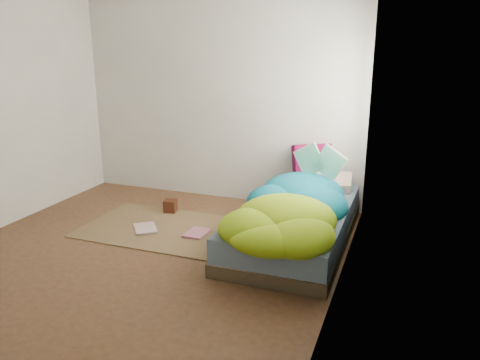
% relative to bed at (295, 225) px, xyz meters
% --- Properties ---
extents(ground, '(3.50, 3.50, 0.00)m').
position_rel_bed_xyz_m(ground, '(-1.22, -0.72, -0.17)').
color(ground, '#492D1C').
rests_on(ground, ground).
extents(room_walls, '(3.54, 3.54, 2.62)m').
position_rel_bed_xyz_m(room_walls, '(-1.21, -0.71, 1.46)').
color(room_walls, silver).
rests_on(room_walls, ground).
extents(bed, '(1.00, 2.00, 0.34)m').
position_rel_bed_xyz_m(bed, '(0.00, 0.00, 0.00)').
color(bed, '#352A1C').
rests_on(bed, ground).
extents(duvet, '(0.96, 1.84, 0.34)m').
position_rel_bed_xyz_m(duvet, '(0.00, -0.22, 0.34)').
color(duvet, '#064B6A').
rests_on(duvet, bed).
extents(rug, '(1.60, 1.10, 0.01)m').
position_rel_bed_xyz_m(rug, '(-1.37, -0.17, -0.16)').
color(rug, brown).
rests_on(rug, ground).
extents(pillow_floral, '(0.60, 0.41, 0.13)m').
position_rel_bed_xyz_m(pillow_floral, '(0.14, 0.75, 0.24)').
color(pillow_floral, beige).
rests_on(pillow_floral, bed).
extents(pillow_magenta, '(0.44, 0.34, 0.43)m').
position_rel_bed_xyz_m(pillow_magenta, '(-0.03, 0.91, 0.39)').
color(pillow_magenta, '#4D051A').
rests_on(pillow_magenta, bed).
extents(open_book, '(0.47, 0.20, 0.28)m').
position_rel_bed_xyz_m(open_book, '(0.14, 0.39, 0.65)').
color(open_book, green).
rests_on(open_book, duvet).
extents(wooden_box, '(0.16, 0.16, 0.14)m').
position_rel_bed_xyz_m(wooden_box, '(-1.52, 0.29, -0.09)').
color(wooden_box, '#34190B').
rests_on(wooden_box, rug).
extents(floor_book_a, '(0.36, 0.37, 0.02)m').
position_rel_bed_xyz_m(floor_book_a, '(-1.59, -0.34, -0.15)').
color(floor_book_a, beige).
rests_on(floor_book_a, rug).
extents(floor_book_b, '(0.21, 0.28, 0.03)m').
position_rel_bed_xyz_m(floor_book_b, '(-1.05, -0.21, -0.14)').
color(floor_book_b, '#B76987').
rests_on(floor_book_b, rug).
extents(floor_book_c, '(0.34, 0.36, 0.02)m').
position_rel_bed_xyz_m(floor_book_c, '(-0.70, -0.45, -0.15)').
color(floor_book_c, tan).
rests_on(floor_book_c, rug).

